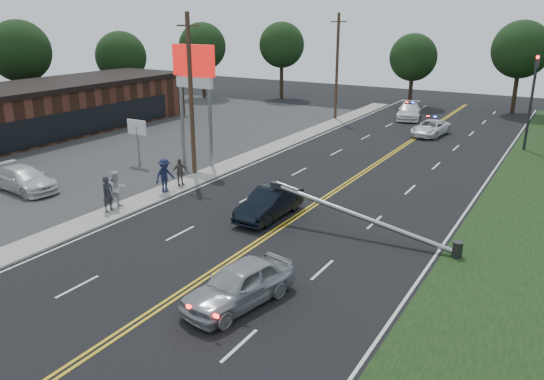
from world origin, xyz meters
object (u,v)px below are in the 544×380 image
Objects in this scene: traffic_signal at (532,95)px; bystander_c at (165,175)px; small_sign at (137,131)px; emergency_a at (430,128)px; utility_pole_far at (337,67)px; bystander_b at (117,189)px; bystander_a at (108,194)px; waiting_sedan at (239,284)px; parked_car at (24,179)px; bystander_d at (180,172)px; emergency_b at (409,111)px; utility_pole_mid at (191,95)px; pylon_sign at (194,76)px; crashed_sedan at (269,203)px; fallen_streetlight at (370,220)px.

bystander_c is (-16.52, -21.87, -3.11)m from traffic_signal.
emergency_a is (14.77, 19.49, -1.69)m from small_sign.
utility_pole_far is 29.38m from bystander_b.
utility_pole_far is at bearing -3.76° from bystander_a.
waiting_sedan is 2.32× the size of bystander_c.
bystander_d reaches higher than parked_car.
emergency_b is at bearing -15.05° from parked_car.
utility_pole_mid is (4.80, 0.00, 2.75)m from small_sign.
bystander_b is (1.86, -9.11, -4.88)m from pylon_sign.
bystander_c is (0.98, -3.88, -3.99)m from utility_pole_mid.
small_sign is 13.53m from crashed_sedan.
utility_pole_mid is 5.65m from bystander_c.
emergency_a is (-1.51, 31.38, -0.13)m from waiting_sedan.
traffic_signal is at bearing -37.58° from parked_car.
bystander_d is (0.34, 4.64, -0.17)m from bystander_b.
pylon_sign is at bearing -22.82° from parked_car.
traffic_signal is 27.58m from bystander_c.
bystander_c is (-5.15, -29.87, 0.33)m from emergency_b.
bystander_d is (0.32, 5.30, -0.11)m from bystander_a.
pylon_sign is 4.27× the size of bystander_a.
pylon_sign is at bearing 31.79° from bystander_c.
utility_pole_mid reaches higher than fallen_streetlight.
utility_pole_far is 27.57m from crashed_sedan.
bystander_d is at bearing -114.17° from emergency_b.
utility_pole_far is 2.22× the size of crashed_sedan.
small_sign reaches higher than bystander_d.
bystander_a is at bearing -113.10° from emergency_b.
emergency_a is (16.47, 27.12, -0.06)m from parked_car.
bystander_d reaches higher than waiting_sedan.
crashed_sedan is 2.27× the size of bystander_b.
waiting_sedan is (3.46, -7.87, 0.03)m from crashed_sedan.
bystander_b reaches higher than bystander_a.
small_sign is 0.69× the size of crashed_sedan.
pylon_sign reaches higher than parked_car.
traffic_signal is 3.55× the size of bystander_b.
crashed_sedan is 0.85× the size of emergency_b.
utility_pole_far reaches higher than emergency_b.
small_sign is 0.64× the size of parked_car.
emergency_b reaches higher than parked_car.
emergency_a is at bearing 57.21° from pylon_sign.
pylon_sign reaches higher than emergency_b.
parked_car is 35.92m from emergency_b.
small_sign is 20.22m from waiting_sedan.
fallen_streetlight is at bearing -78.48° from bystander_a.
emergency_a is 28.21m from bystander_b.
utility_pole_far reaches higher than fallen_streetlight.
small_sign is 6.36m from bystander_d.
utility_pole_far is (-17.50, 4.00, 0.88)m from traffic_signal.
bystander_d is at bearing -70.14° from utility_pole_mid.
bystander_a is at bearing -123.31° from traffic_signal.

